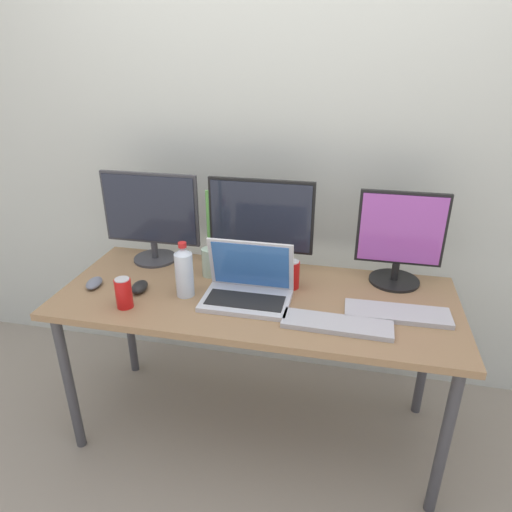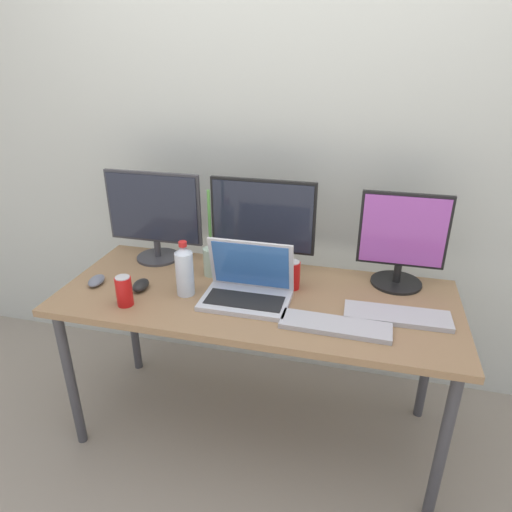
{
  "view_description": "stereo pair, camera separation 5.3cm",
  "coord_description": "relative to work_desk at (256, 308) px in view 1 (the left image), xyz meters",
  "views": [
    {
      "loc": [
        0.36,
        -1.65,
        1.69
      ],
      "look_at": [
        0.0,
        0.0,
        0.92
      ],
      "focal_mm": 32.0,
      "sensor_mm": 36.0,
      "label": 1
    },
    {
      "loc": [
        0.41,
        -1.63,
        1.69
      ],
      "look_at": [
        0.0,
        0.0,
        0.92
      ],
      "focal_mm": 32.0,
      "sensor_mm": 36.0,
      "label": 2
    }
  ],
  "objects": [
    {
      "name": "monitor_center",
      "position": [
        -0.03,
        0.24,
        0.31
      ],
      "size": [
        0.48,
        0.17,
        0.43
      ],
      "color": "black",
      "rests_on": "work_desk"
    },
    {
      "name": "mouse_by_laptop",
      "position": [
        -0.71,
        -0.08,
        0.08
      ],
      "size": [
        0.08,
        0.12,
        0.03
      ],
      "primitive_type": "ellipsoid",
      "rotation": [
        0.0,
        0.0,
        0.17
      ],
      "color": "slate",
      "rests_on": "work_desk"
    },
    {
      "name": "laptop_silver",
      "position": [
        -0.03,
        -0.04,
        0.12
      ],
      "size": [
        0.36,
        0.24,
        0.25
      ],
      "color": "silver",
      "rests_on": "work_desk"
    },
    {
      "name": "soda_can_near_keyboard",
      "position": [
        -0.49,
        -0.21,
        0.13
      ],
      "size": [
        0.07,
        0.07,
        0.13
      ],
      "color": "red",
      "rests_on": "work_desk"
    },
    {
      "name": "water_bottle",
      "position": [
        -0.29,
        -0.06,
        0.18
      ],
      "size": [
        0.08,
        0.08,
        0.24
      ],
      "color": "silver",
      "rests_on": "work_desk"
    },
    {
      "name": "soda_can_by_laptop",
      "position": [
        0.14,
        0.1,
        0.13
      ],
      "size": [
        0.07,
        0.07,
        0.13
      ],
      "color": "red",
      "rests_on": "work_desk"
    },
    {
      "name": "monitor_left",
      "position": [
        -0.56,
        0.24,
        0.3
      ],
      "size": [
        0.47,
        0.21,
        0.43
      ],
      "color": "#38383D",
      "rests_on": "work_desk"
    },
    {
      "name": "wall_back",
      "position": [
        0.0,
        0.59,
        0.63
      ],
      "size": [
        7.0,
        0.08,
        2.6
      ],
      "primitive_type": "cube",
      "color": "silver",
      "rests_on": "ground"
    },
    {
      "name": "keyboard_main",
      "position": [
        0.35,
        -0.17,
        0.08
      ],
      "size": [
        0.41,
        0.13,
        0.02
      ],
      "primitive_type": "cube",
      "rotation": [
        0.0,
        0.0,
        -0.03
      ],
      "color": "#B2B2B7",
      "rests_on": "work_desk"
    },
    {
      "name": "monitor_right",
      "position": [
        0.58,
        0.24,
        0.28
      ],
      "size": [
        0.37,
        0.22,
        0.41
      ],
      "color": "black",
      "rests_on": "work_desk"
    },
    {
      "name": "mouse_by_keyboard",
      "position": [
        -0.49,
        -0.07,
        0.09
      ],
      "size": [
        0.07,
        0.11,
        0.04
      ],
      "primitive_type": "ellipsoid",
      "rotation": [
        0.0,
        0.0,
        0.08
      ],
      "color": "black",
      "rests_on": "work_desk"
    },
    {
      "name": "keyboard_aux",
      "position": [
        0.57,
        -0.04,
        0.08
      ],
      "size": [
        0.4,
        0.14,
        0.02
      ],
      "primitive_type": "cube",
      "rotation": [
        0.0,
        0.0,
        0.02
      ],
      "color": "#B2B2B7",
      "rests_on": "work_desk"
    },
    {
      "name": "work_desk",
      "position": [
        0.0,
        0.0,
        0.0
      ],
      "size": [
        1.67,
        0.68,
        0.74
      ],
      "color": "#424247",
      "rests_on": "ground"
    },
    {
      "name": "bamboo_vase",
      "position": [
        -0.24,
        0.13,
        0.15
      ],
      "size": [
        0.07,
        0.07,
        0.4
      ],
      "color": "#B2D1B7",
      "rests_on": "work_desk"
    },
    {
      "name": "ground_plane",
      "position": [
        0.0,
        0.0,
        -0.67
      ],
      "size": [
        16.0,
        16.0,
        0.0
      ],
      "primitive_type": "plane",
      "color": "gray"
    }
  ]
}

